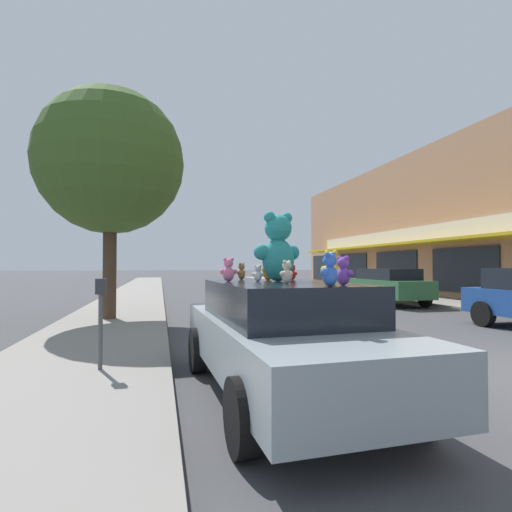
% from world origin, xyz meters
% --- Properties ---
extents(sidewalk_near, '(2.78, 90.00, 0.14)m').
position_xyz_m(sidewalk_near, '(-6.38, 0.00, 0.07)').
color(sidewalk_near, gray).
rests_on(sidewalk_near, ground_plane).
extents(plush_art_car, '(2.05, 4.48, 1.39)m').
position_xyz_m(plush_art_car, '(-3.70, -0.01, 0.75)').
color(plush_art_car, '#8C999E').
rests_on(plush_art_car, ground_plane).
extents(teddy_bear_giant, '(0.69, 0.46, 0.91)m').
position_xyz_m(teddy_bear_giant, '(-3.65, 0.30, 1.83)').
color(teddy_bear_giant, teal).
rests_on(teddy_bear_giant, plush_art_car).
extents(teddy_bear_orange, '(0.24, 0.27, 0.38)m').
position_xyz_m(teddy_bear_orange, '(-3.66, 0.76, 1.57)').
color(teddy_bear_orange, orange).
rests_on(teddy_bear_orange, plush_art_car).
extents(teddy_bear_yellow, '(0.24, 0.28, 0.38)m').
position_xyz_m(teddy_bear_yellow, '(-3.24, -0.46, 1.57)').
color(teddy_bear_yellow, yellow).
rests_on(teddy_bear_yellow, plush_art_car).
extents(teddy_bear_cream, '(0.20, 0.16, 0.27)m').
position_xyz_m(teddy_bear_cream, '(-3.75, -0.36, 1.52)').
color(teddy_bear_cream, beige).
rests_on(teddy_bear_cream, plush_art_car).
extents(teddy_bear_brown, '(0.17, 0.16, 0.25)m').
position_xyz_m(teddy_bear_brown, '(-3.98, 1.09, 1.51)').
color(teddy_bear_brown, olive).
rests_on(teddy_bear_brown, plush_art_car).
extents(teddy_bear_blue, '(0.25, 0.21, 0.34)m').
position_xyz_m(teddy_bear_blue, '(-3.54, -1.08, 1.55)').
color(teddy_bear_blue, blue).
rests_on(teddy_bear_blue, plush_art_car).
extents(teddy_bear_white, '(0.17, 0.11, 0.22)m').
position_xyz_m(teddy_bear_white, '(-3.92, 0.33, 1.50)').
color(teddy_bear_white, white).
rests_on(teddy_bear_white, plush_art_car).
extents(teddy_bear_red, '(0.13, 0.16, 0.22)m').
position_xyz_m(teddy_bear_red, '(-3.26, 0.87, 1.49)').
color(teddy_bear_red, red).
rests_on(teddy_bear_red, plush_art_car).
extents(teddy_bear_pink, '(0.23, 0.14, 0.31)m').
position_xyz_m(teddy_bear_pink, '(-4.30, 0.35, 1.54)').
color(teddy_bear_pink, pink).
rests_on(teddy_bear_pink, plush_art_car).
extents(teddy_bear_purple, '(0.19, 0.23, 0.31)m').
position_xyz_m(teddy_bear_purple, '(-3.29, -0.88, 1.54)').
color(teddy_bear_purple, purple).
rests_on(teddy_bear_purple, plush_art_car).
extents(parked_car_far_right, '(1.82, 4.00, 1.46)m').
position_xyz_m(parked_car_far_right, '(3.89, 9.85, 0.80)').
color(parked_car_far_right, '#336B3D').
rests_on(parked_car_far_right, ground_plane).
extents(street_tree, '(4.01, 4.01, 6.34)m').
position_xyz_m(street_tree, '(-6.51, 6.89, 4.46)').
color(street_tree, '#473323').
rests_on(street_tree, sidewalk_near).
extents(parking_meter, '(0.14, 0.10, 1.27)m').
position_xyz_m(parking_meter, '(-5.97, 1.25, 0.95)').
color(parking_meter, '#4C4C51').
rests_on(parking_meter, sidewalk_near).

